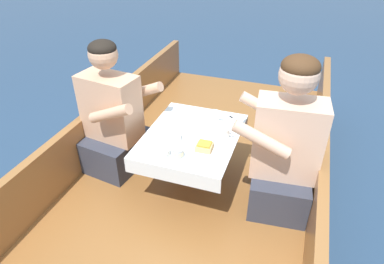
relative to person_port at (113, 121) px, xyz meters
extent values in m
plane|color=navy|center=(0.60, 0.05, -0.65)|extent=(60.00, 60.00, 0.00)
cube|color=brown|center=(0.60, 0.05, -0.52)|extent=(1.74, 3.60, 0.26)
cube|color=#936033|center=(-0.24, 0.05, -0.19)|extent=(0.06, 3.60, 0.39)
cube|color=#936033|center=(1.44, 0.05, -0.19)|extent=(0.06, 3.60, 0.39)
cylinder|color=#B2B2B7|center=(0.60, -0.01, -0.20)|extent=(0.07, 0.07, 0.38)
cube|color=brown|center=(0.60, -0.01, 0.01)|extent=(0.57, 0.73, 0.02)
cube|color=white|center=(0.60, -0.01, 0.02)|extent=(0.60, 0.76, 0.00)
cube|color=white|center=(0.60, -0.39, -0.04)|extent=(0.60, 0.00, 0.10)
cube|color=white|center=(0.60, 0.37, -0.04)|extent=(0.60, 0.00, 0.10)
cube|color=#333847|center=(-0.01, 0.00, -0.26)|extent=(0.42, 0.49, 0.26)
cube|color=tan|center=(-0.01, 0.00, 0.11)|extent=(0.43, 0.28, 0.47)
sphere|color=tan|center=(-0.01, 0.00, 0.49)|extent=(0.19, 0.19, 0.19)
ellipsoid|color=black|center=(-0.01, 0.00, 0.54)|extent=(0.18, 0.18, 0.11)
cylinder|color=tan|center=(0.17, 0.16, 0.19)|extent=(0.34, 0.12, 0.21)
cylinder|color=tan|center=(0.12, -0.20, 0.19)|extent=(0.34, 0.12, 0.21)
cube|color=#333847|center=(1.21, -0.02, -0.26)|extent=(0.40, 0.47, 0.26)
cube|color=beige|center=(1.21, -0.02, 0.12)|extent=(0.42, 0.26, 0.50)
sphere|color=beige|center=(1.21, -0.02, 0.53)|extent=(0.22, 0.22, 0.22)
ellipsoid|color=#472D19|center=(1.21, -0.02, 0.58)|extent=(0.21, 0.21, 0.12)
cylinder|color=beige|center=(1.07, -0.22, 0.21)|extent=(0.34, 0.10, 0.21)
cylinder|color=beige|center=(1.04, 0.14, 0.21)|extent=(0.34, 0.10, 0.21)
cylinder|color=white|center=(0.73, -0.16, 0.02)|extent=(0.22, 0.22, 0.01)
cylinder|color=white|center=(0.50, 0.15, 0.02)|extent=(0.20, 0.20, 0.01)
cube|color=tan|center=(0.73, -0.16, 0.05)|extent=(0.10, 0.09, 0.04)
cube|color=gold|center=(0.73, -0.16, 0.07)|extent=(0.08, 0.08, 0.01)
cylinder|color=white|center=(0.48, -0.29, 0.04)|extent=(0.13, 0.13, 0.04)
cylinder|color=beige|center=(0.48, -0.29, 0.05)|extent=(0.11, 0.11, 0.02)
cylinder|color=white|center=(0.49, -0.11, 0.04)|extent=(0.14, 0.14, 0.04)
cylinder|color=beige|center=(0.49, -0.11, 0.05)|extent=(0.12, 0.12, 0.02)
cylinder|color=white|center=(0.69, 0.22, 0.05)|extent=(0.07, 0.07, 0.07)
torus|color=white|center=(0.74, 0.22, 0.06)|extent=(0.04, 0.01, 0.04)
cylinder|color=#3D2314|center=(0.69, 0.22, 0.07)|extent=(0.06, 0.06, 0.01)
cylinder|color=white|center=(0.81, 0.03, 0.05)|extent=(0.07, 0.07, 0.07)
torus|color=white|center=(0.85, 0.03, 0.06)|extent=(0.04, 0.01, 0.04)
cylinder|color=#3D2314|center=(0.81, 0.03, 0.07)|extent=(0.06, 0.06, 0.01)
cylinder|color=silver|center=(0.60, -0.27, 0.05)|extent=(0.06, 0.06, 0.05)
cylinder|color=beige|center=(0.60, -0.27, 0.05)|extent=(0.07, 0.07, 0.03)
cube|color=silver|center=(0.62, -0.34, 0.02)|extent=(0.16, 0.08, 0.00)
cube|color=silver|center=(0.37, -0.12, 0.02)|extent=(0.05, 0.17, 0.00)
ellipsoid|color=silver|center=(0.35, -0.05, 0.02)|extent=(0.04, 0.02, 0.01)
cube|color=silver|center=(0.79, -0.30, 0.02)|extent=(0.10, 0.15, 0.00)
ellipsoid|color=silver|center=(0.83, -0.24, 0.02)|extent=(0.04, 0.02, 0.01)
cube|color=silver|center=(0.85, 0.25, 0.02)|extent=(0.14, 0.11, 0.00)
cube|color=silver|center=(0.79, 0.29, 0.02)|extent=(0.04, 0.04, 0.00)
cube|color=silver|center=(0.56, -0.19, 0.02)|extent=(0.14, 0.12, 0.00)
cube|color=silver|center=(0.66, 0.10, 0.02)|extent=(0.16, 0.08, 0.00)
ellipsoid|color=silver|center=(0.72, 0.13, 0.02)|extent=(0.04, 0.02, 0.01)
camera|label=1|loc=(1.22, -1.80, 1.25)|focal=32.00mm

